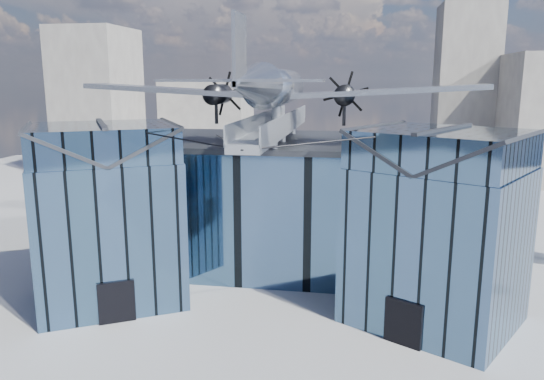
# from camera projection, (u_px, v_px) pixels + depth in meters

# --- Properties ---
(ground_plane) EXTENTS (120.00, 120.00, 0.00)m
(ground_plane) POSITION_uv_depth(u_px,v_px,m) (267.00, 301.00, 35.36)
(ground_plane) COLOR gray
(museum) EXTENTS (32.88, 24.50, 17.60)m
(museum) POSITION_uv_depth(u_px,v_px,m) (280.00, 201.00, 39.82)
(museum) COLOR #405F82
(museum) RESTS_ON ground
(bg_towers) EXTENTS (77.00, 24.50, 26.00)m
(bg_towers) POSITION_uv_depth(u_px,v_px,m) (333.00, 109.00, 81.77)
(bg_towers) COLOR gray
(bg_towers) RESTS_ON ground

